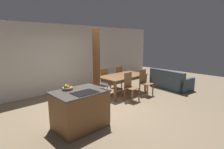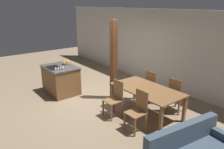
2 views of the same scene
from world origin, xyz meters
name	(u,v)px [view 1 (image 1 of 2)]	position (x,y,z in m)	size (l,w,h in m)	color
ground_plane	(103,108)	(0.00, 0.00, 0.00)	(16.00, 16.00, 0.00)	#847056
wall_back	(60,59)	(0.00, 2.61, 1.35)	(11.20, 0.08, 2.70)	silver
kitchen_island	(80,109)	(-1.19, -0.56, 0.46)	(1.21, 0.90, 0.92)	brown
fruit_bowl	(67,88)	(-1.34, -0.27, 0.96)	(0.26, 0.26, 0.12)	#99704C
wine_glass_near	(107,84)	(-0.66, -0.94, 1.05)	(0.06, 0.06, 0.17)	silver
wine_glass_middle	(105,84)	(-0.66, -0.86, 1.05)	(0.06, 0.06, 0.17)	silver
wine_glass_far	(103,83)	(-0.66, -0.78, 1.05)	(0.06, 0.06, 0.17)	silver
wine_glass_end	(101,83)	(-0.66, -0.70, 1.05)	(0.06, 0.06, 0.17)	silver
dining_table	(123,77)	(1.59, 0.60, 0.65)	(1.91, 1.02, 0.73)	brown
dining_chair_near_left	(130,86)	(1.16, -0.14, 0.51)	(0.40, 0.40, 0.97)	brown
dining_chair_near_right	(145,82)	(2.02, -0.14, 0.51)	(0.40, 0.40, 0.97)	brown
dining_chair_far_left	(103,79)	(1.16, 1.33, 0.51)	(0.40, 0.40, 0.97)	brown
dining_chair_far_right	(117,76)	(2.02, 1.33, 0.51)	(0.40, 0.40, 0.97)	brown
couch	(170,82)	(3.64, -0.34, 0.27)	(1.08, 1.81, 0.82)	#3D4C5B
timber_post	(96,67)	(0.23, 0.56, 1.22)	(0.17, 0.17, 2.44)	brown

